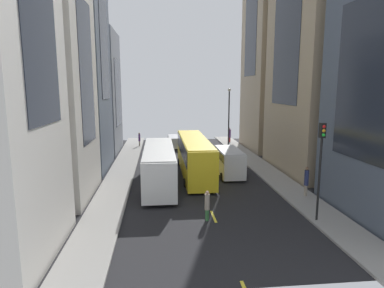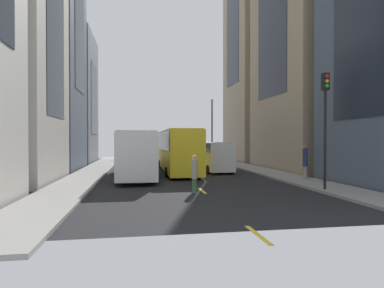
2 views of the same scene
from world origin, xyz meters
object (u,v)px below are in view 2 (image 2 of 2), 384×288
Objects in this scene: city_bus_white at (137,150)px; streetcar_yellow at (177,147)px; pedestrian_crossing_mid at (116,152)px; traffic_light_near_corner at (325,109)px; delivery_van_white at (216,155)px; pedestrian_walking_far at (213,150)px; pedestrian_crossing_near at (305,161)px; car_silver_0 at (155,154)px; pedestrian_waiting_curb at (194,173)px.

streetcar_yellow is at bearing 43.57° from city_bus_white.
traffic_light_near_corner is at bearing 3.55° from pedestrian_crossing_mid.
traffic_light_near_corner is (3.15, -11.66, 2.90)m from delivery_van_white.
streetcar_yellow is at bearing 0.64° from pedestrian_crossing_mid.
pedestrian_crossing_near reaches higher than pedestrian_walking_far.
delivery_van_white is at bearing -74.36° from car_silver_0.
pedestrian_waiting_curb is 7.70m from traffic_light_near_corner.
city_bus_white is at bearing -136.43° from streetcar_yellow.
pedestrian_crossing_mid is 0.84× the size of pedestrian_crossing_near.
pedestrian_waiting_curb is at bearing -109.18° from delivery_van_white.
pedestrian_walking_far is at bearing 130.11° from pedestrian_waiting_curb.
pedestrian_walking_far is 0.94× the size of pedestrian_crossing_near.
city_bus_white reaches higher than pedestrian_crossing_near.
delivery_van_white is at bearing -120.70° from pedestrian_walking_far.
pedestrian_waiting_curb is at bearing -8.58° from pedestrian_crossing_mid.
traffic_light_near_corner is at bearing -74.59° from car_silver_0.
pedestrian_crossing_mid is 0.89× the size of pedestrian_walking_far.
city_bus_white is 5.81× the size of pedestrian_waiting_curb.
streetcar_yellow reaches higher than car_silver_0.
delivery_van_white is 11.33m from pedestrian_waiting_curb.
traffic_light_near_corner is (-0.99, -30.42, 3.13)m from pedestrian_walking_far.
pedestrian_walking_far is 0.35× the size of traffic_light_near_corner.
pedestrian_waiting_curb is 9.01m from pedestrian_crossing_near.
pedestrian_crossing_near is (8.24, 3.63, 0.32)m from pedestrian_waiting_curb.
delivery_van_white reaches higher than car_silver_0.
streetcar_yellow is at bearing -85.75° from car_silver_0.
car_silver_0 is at bearing 105.64° from delivery_van_white.
streetcar_yellow is at bearing -130.63° from pedestrian_walking_far.
pedestrian_crossing_mid is at bearing 111.14° from streetcar_yellow.
pedestrian_crossing_near is 0.37× the size of traffic_light_near_corner.
pedestrian_walking_far reaches higher than pedestrian_waiting_curb.
car_silver_0 is 1.95× the size of pedestrian_crossing_near.
streetcar_yellow is at bearing 168.53° from delivery_van_white.
pedestrian_crossing_mid is 31.19m from traffic_light_near_corner.
delivery_van_white is at bearing 75.69° from pedestrian_crossing_near.
city_bus_white is 8.70m from pedestrian_waiting_curb.
pedestrian_crossing_near is at bearing 78.85° from pedestrian_waiting_curb.
streetcar_yellow is 15.25m from car_silver_0.
streetcar_yellow is 2.12× the size of traffic_light_near_corner.
pedestrian_waiting_curb is (5.77, -27.36, -0.13)m from pedestrian_crossing_mid.
city_bus_white is 4.73m from streetcar_yellow.
traffic_light_near_corner is (9.88, -9.07, 2.40)m from city_bus_white.
city_bus_white is 5.04× the size of pedestrian_crossing_near.
delivery_van_white is 2.72× the size of pedestrian_waiting_curb.
traffic_light_near_corner is (7.58, -27.50, 3.46)m from car_silver_0.
city_bus_white is at bearing -158.98° from delivery_van_white.
city_bus_white reaches higher than pedestrian_walking_far.
pedestrian_crossing_mid is (-2.76, 19.26, -0.83)m from city_bus_white.
streetcar_yellow reaches higher than city_bus_white.
pedestrian_walking_far is (8.57, 2.92, 0.34)m from car_silver_0.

